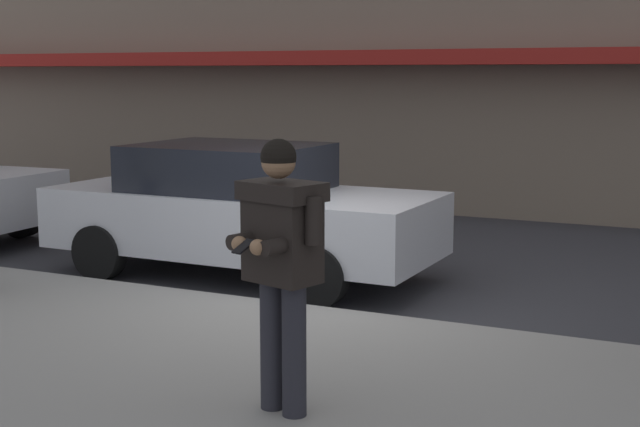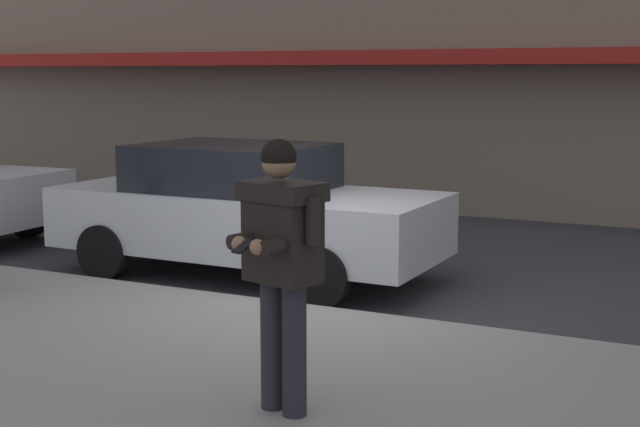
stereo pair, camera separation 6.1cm
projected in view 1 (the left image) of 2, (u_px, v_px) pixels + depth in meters
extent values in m
plane|color=#333338|center=(310.00, 313.00, 8.83)|extent=(80.00, 80.00, 0.00)
cube|color=gray|center=(256.00, 424.00, 5.85)|extent=(32.00, 5.30, 0.14)
cube|color=silver|center=(407.00, 323.00, 8.45)|extent=(28.00, 0.12, 0.01)
cube|color=maroon|center=(547.00, 56.00, 13.49)|extent=(26.60, 0.70, 0.24)
cylinder|color=black|center=(21.00, 215.00, 12.84)|extent=(0.65, 0.24, 0.64)
cube|color=silver|center=(242.00, 220.00, 10.29)|extent=(4.52, 1.88, 0.70)
cube|color=black|center=(228.00, 167.00, 10.27)|extent=(2.09, 1.66, 0.52)
cylinder|color=black|center=(382.00, 247.00, 10.49)|extent=(0.64, 0.23, 0.64)
cylinder|color=black|center=(318.00, 277.00, 8.98)|extent=(0.64, 0.23, 0.64)
cylinder|color=black|center=(185.00, 229.00, 11.71)|extent=(0.64, 0.23, 0.64)
cylinder|color=black|center=(99.00, 252.00, 10.19)|extent=(0.64, 0.23, 0.64)
cylinder|color=#23232B|center=(294.00, 350.00, 5.75)|extent=(0.16, 0.16, 0.88)
cylinder|color=#23232B|center=(272.00, 344.00, 5.88)|extent=(0.16, 0.16, 0.88)
cube|color=black|center=(282.00, 233.00, 5.70)|extent=(0.53, 0.42, 0.64)
cube|color=black|center=(282.00, 191.00, 5.65)|extent=(0.59, 0.47, 0.12)
cylinder|color=black|center=(313.00, 220.00, 5.50)|extent=(0.11, 0.11, 0.30)
cylinder|color=black|center=(282.00, 245.00, 5.49)|extent=(0.18, 0.32, 0.10)
sphere|color=#8C6647|center=(258.00, 247.00, 5.43)|extent=(0.10, 0.10, 0.10)
cylinder|color=black|center=(253.00, 211.00, 5.86)|extent=(0.11, 0.11, 0.30)
cylinder|color=black|center=(248.00, 239.00, 5.68)|extent=(0.18, 0.32, 0.10)
sphere|color=#8C6647|center=(239.00, 244.00, 5.54)|extent=(0.10, 0.10, 0.10)
cube|color=black|center=(244.00, 247.00, 5.45)|extent=(0.11, 0.16, 0.07)
sphere|color=#8C6647|center=(278.00, 162.00, 5.60)|extent=(0.22, 0.22, 0.22)
sphere|color=black|center=(278.00, 157.00, 5.60)|extent=(0.23, 0.23, 0.23)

